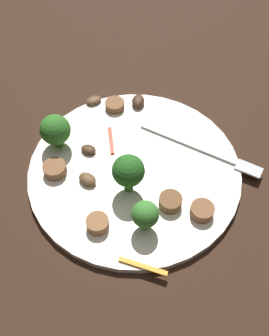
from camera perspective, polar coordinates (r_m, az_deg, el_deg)
The scene contains 17 objects.
ground_plane at distance 0.52m, azimuth 0.00°, elevation -0.68°, with size 1.40×1.40×0.00m, color black.
plate at distance 0.52m, azimuth 0.00°, elevation -0.34°, with size 0.29×0.29×0.01m, color white.
fork at distance 0.54m, azimuth 10.94°, elevation 2.32°, with size 0.18×0.02×0.00m.
broccoli_floret_0 at distance 0.52m, azimuth -11.75°, elevation 5.56°, with size 0.04×0.04×0.05m.
broccoli_floret_1 at distance 0.44m, azimuth 1.63°, elevation -7.00°, with size 0.03×0.03×0.05m.
broccoli_floret_2 at distance 0.46m, azimuth -0.92°, elevation -0.51°, with size 0.04×0.04×0.06m.
sausage_slice_0 at distance 0.48m, azimuth 10.04°, elevation -6.29°, with size 0.03×0.03×0.01m, color brown.
sausage_slice_1 at distance 0.58m, azimuth -2.95°, elevation 9.39°, with size 0.03×0.03×0.01m, color brown.
sausage_slice_2 at distance 0.48m, azimuth 5.37°, elevation -5.02°, with size 0.03×0.03×0.01m, color brown.
sausage_slice_3 at distance 0.51m, azimuth -11.80°, elevation -0.14°, with size 0.03×0.03×0.01m, color brown.
sausage_slice_4 at distance 0.46m, azimuth -5.53°, elevation -8.24°, with size 0.03×0.03×0.01m, color brown.
mushroom_0 at distance 0.50m, azimuth -7.04°, elevation -1.66°, with size 0.03×0.02×0.01m, color brown.
mushroom_1 at distance 0.59m, azimuth 0.55°, elevation 9.94°, with size 0.03×0.02×0.01m, color #422B19.
mushroom_2 at distance 0.53m, azimuth -6.89°, elevation 2.75°, with size 0.02×0.02×0.01m, color #422B19.
mushroom_3 at distance 0.60m, azimuth -6.11°, elevation 10.02°, with size 0.02×0.02×0.01m, color brown.
pepper_strip_0 at distance 0.44m, azimuth 1.28°, elevation -14.45°, with size 0.06×0.01×0.00m, color orange.
pepper_strip_1 at distance 0.54m, azimuth -3.52°, elevation 4.13°, with size 0.05×0.01×0.00m, color red.
Camera 1 is at (0.15, -0.26, 0.43)m, focal length 40.85 mm.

